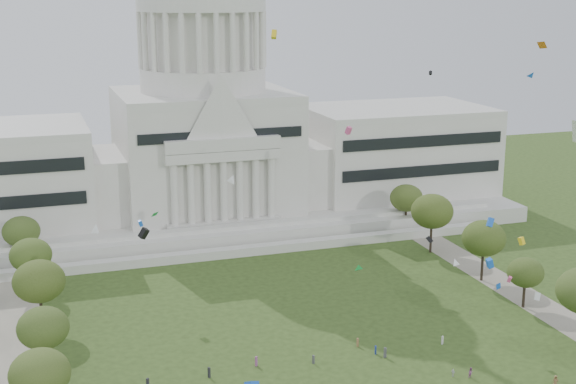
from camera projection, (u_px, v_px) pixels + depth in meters
name	position (u px, v px, depth m)	size (l,w,h in m)	color
capitol	(205.00, 137.00, 208.56)	(160.00, 64.50, 91.30)	silver
path_right	(553.00, 313.00, 151.76)	(8.00, 160.00, 0.04)	gray
row_tree_l_2	(40.00, 374.00, 109.52)	(8.42, 8.42, 11.97)	black
row_tree_l_3	(43.00, 328.00, 125.17)	(8.12, 8.12, 11.55)	black
row_tree_r_3	(526.00, 273.00, 153.07)	(7.01, 7.01, 9.98)	black
row_tree_l_4	(39.00, 281.00, 141.91)	(9.29, 9.29, 13.21)	black
row_tree_r_4	(484.00, 238.00, 166.95)	(9.19, 9.19, 13.06)	black
row_tree_l_5	(31.00, 255.00, 158.91)	(8.33, 8.33, 11.85)	black
row_tree_r_5	(432.00, 211.00, 184.95)	(9.82, 9.82, 13.96)	black
row_tree_l_6	(21.00, 232.00, 175.12)	(8.19, 8.19, 11.64)	black
row_tree_r_6	(406.00, 198.00, 202.56)	(8.42, 8.42, 11.97)	black
person_0	(555.00, 381.00, 123.45)	(0.92, 0.60, 1.88)	olive
person_2	(471.00, 373.00, 126.39)	(0.83, 0.52, 1.72)	#994C8C
person_10	(453.00, 373.00, 126.76)	(0.80, 0.44, 1.36)	silver
kite_swarm	(359.00, 218.00, 109.92)	(80.99, 108.89, 65.76)	black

